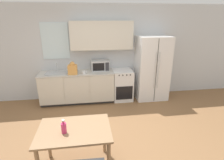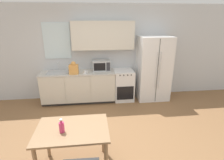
# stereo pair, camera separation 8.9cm
# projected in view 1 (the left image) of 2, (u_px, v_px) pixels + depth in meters

# --- Properties ---
(ground_plane) EXTENTS (12.00, 12.00, 0.00)m
(ground_plane) POSITION_uv_depth(u_px,v_px,m) (102.00, 137.00, 3.57)
(ground_plane) COLOR olive
(wall_back) EXTENTS (12.00, 0.38, 2.70)m
(wall_back) POSITION_uv_depth(u_px,v_px,m) (96.00, 50.00, 5.03)
(wall_back) COLOR silver
(wall_back) RESTS_ON ground_plane
(kitchen_counter) EXTENTS (2.05, 0.65, 0.89)m
(kitchen_counter) POSITION_uv_depth(u_px,v_px,m) (78.00, 87.00, 5.00)
(kitchen_counter) COLOR #333333
(kitchen_counter) RESTS_ON ground_plane
(oven_range) EXTENTS (0.56, 0.63, 0.89)m
(oven_range) POSITION_uv_depth(u_px,v_px,m) (122.00, 85.00, 5.18)
(oven_range) COLOR white
(oven_range) RESTS_ON ground_plane
(refrigerator) EXTENTS (0.91, 0.71, 1.84)m
(refrigerator) POSITION_uv_depth(u_px,v_px,m) (152.00, 68.00, 5.11)
(refrigerator) COLOR white
(refrigerator) RESTS_ON ground_plane
(kitchen_sink) EXTENTS (0.59, 0.40, 0.26)m
(kitchen_sink) POSITION_uv_depth(u_px,v_px,m) (57.00, 72.00, 4.78)
(kitchen_sink) COLOR #B7BABC
(kitchen_sink) RESTS_ON kitchen_counter
(microwave) EXTENTS (0.50, 0.35, 0.29)m
(microwave) POSITION_uv_depth(u_px,v_px,m) (100.00, 65.00, 5.00)
(microwave) COLOR #B7BABC
(microwave) RESTS_ON kitchen_counter
(coffee_mug) EXTENTS (0.13, 0.09, 0.08)m
(coffee_mug) POSITION_uv_depth(u_px,v_px,m) (84.00, 72.00, 4.73)
(coffee_mug) COLOR white
(coffee_mug) RESTS_ON kitchen_counter
(grocery_bag_0) EXTENTS (0.24, 0.21, 0.34)m
(grocery_bag_0) POSITION_uv_depth(u_px,v_px,m) (73.00, 69.00, 4.65)
(grocery_bag_0) COLOR #DB994C
(grocery_bag_0) RESTS_ON kitchen_counter
(dining_table) EXTENTS (1.08, 0.75, 0.74)m
(dining_table) POSITION_uv_depth(u_px,v_px,m) (75.00, 136.00, 2.63)
(dining_table) COLOR #997551
(dining_table) RESTS_ON ground_plane
(drink_bottle) EXTENTS (0.08, 0.08, 0.21)m
(drink_bottle) POSITION_uv_depth(u_px,v_px,m) (64.00, 128.00, 2.48)
(drink_bottle) COLOR #DB386B
(drink_bottle) RESTS_ON dining_table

